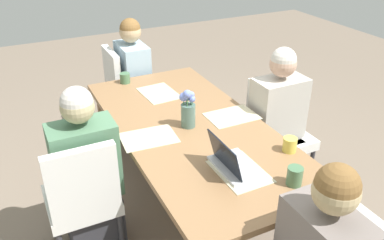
% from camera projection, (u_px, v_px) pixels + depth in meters
% --- Properties ---
extents(ground_plane, '(10.00, 10.00, 0.00)m').
position_uv_depth(ground_plane, '(192.00, 208.00, 3.15)').
color(ground_plane, '#756656').
extents(dining_table, '(2.09, 0.97, 0.74)m').
position_uv_depth(dining_table, '(192.00, 135.00, 2.84)').
color(dining_table, olive).
rests_on(dining_table, ground_plane).
extents(chair_near_left_mid, '(0.44, 0.44, 0.90)m').
position_uv_depth(chair_near_left_mid, '(276.00, 126.00, 3.30)').
color(chair_near_left_mid, silver).
rests_on(chair_near_left_mid, ground_plane).
extents(person_near_left_mid, '(0.36, 0.40, 1.19)m').
position_uv_depth(person_near_left_mid, '(276.00, 128.00, 3.20)').
color(person_near_left_mid, '#2D2D33').
rests_on(person_near_left_mid, ground_plane).
extents(chair_far_left_far, '(0.44, 0.44, 0.90)m').
position_uv_depth(chair_far_left_far, '(82.00, 195.00, 2.51)').
color(chair_far_left_far, silver).
rests_on(chair_far_left_far, ground_plane).
extents(person_far_left_far, '(0.36, 0.40, 1.19)m').
position_uv_depth(person_far_left_far, '(89.00, 183.00, 2.58)').
color(person_far_left_far, '#2D2D33').
rests_on(person_far_left_far, ground_plane).
extents(chair_head_right_right_near, '(0.44, 0.44, 0.90)m').
position_uv_depth(chair_head_right_right_near, '(125.00, 88.00, 3.97)').
color(chair_head_right_right_near, silver).
rests_on(chair_head_right_right_near, ground_plane).
extents(person_head_right_right_near, '(0.40, 0.36, 1.19)m').
position_uv_depth(person_head_right_right_near, '(134.00, 86.00, 3.94)').
color(person_head_right_right_near, '#2D2D33').
rests_on(person_head_right_right_near, ground_plane).
extents(flower_vase, '(0.10, 0.11, 0.28)m').
position_uv_depth(flower_vase, '(188.00, 109.00, 2.74)').
color(flower_vase, '#4C6B60').
rests_on(flower_vase, dining_table).
extents(placemat_head_left_left_near, '(0.36, 0.26, 0.00)m').
position_uv_depth(placemat_head_left_left_near, '(240.00, 171.00, 2.33)').
color(placemat_head_left_left_near, beige).
rests_on(placemat_head_left_left_near, dining_table).
extents(placemat_near_left_mid, '(0.26, 0.36, 0.00)m').
position_uv_depth(placemat_near_left_mid, '(232.00, 116.00, 2.93)').
color(placemat_near_left_mid, beige).
rests_on(placemat_near_left_mid, dining_table).
extents(placemat_far_left_far, '(0.29, 0.38, 0.00)m').
position_uv_depth(placemat_far_left_far, '(149.00, 138.00, 2.66)').
color(placemat_far_left_far, beige).
rests_on(placemat_far_left_far, dining_table).
extents(placemat_head_right_right_near, '(0.37, 0.28, 0.00)m').
position_uv_depth(placemat_head_right_right_near, '(159.00, 93.00, 3.29)').
color(placemat_head_right_right_near, beige).
rests_on(placemat_head_right_right_near, dining_table).
extents(laptop_head_left_left_near, '(0.32, 0.22, 0.21)m').
position_uv_depth(laptop_head_left_left_near, '(233.00, 163.00, 2.33)').
color(laptop_head_left_left_near, silver).
rests_on(laptop_head_left_left_near, dining_table).
extents(coffee_mug_near_left, '(0.09, 0.09, 0.11)m').
position_uv_depth(coffee_mug_near_left, '(295.00, 176.00, 2.20)').
color(coffee_mug_near_left, '#47704C').
rests_on(coffee_mug_near_left, dining_table).
extents(coffee_mug_near_right, '(0.09, 0.09, 0.09)m').
position_uv_depth(coffee_mug_near_right, '(125.00, 78.00, 3.46)').
color(coffee_mug_near_right, '#47704C').
rests_on(coffee_mug_near_right, dining_table).
extents(coffee_mug_centre_left, '(0.09, 0.09, 0.09)m').
position_uv_depth(coffee_mug_centre_left, '(290.00, 145.00, 2.50)').
color(coffee_mug_centre_left, '#DBC64C').
rests_on(coffee_mug_centre_left, dining_table).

